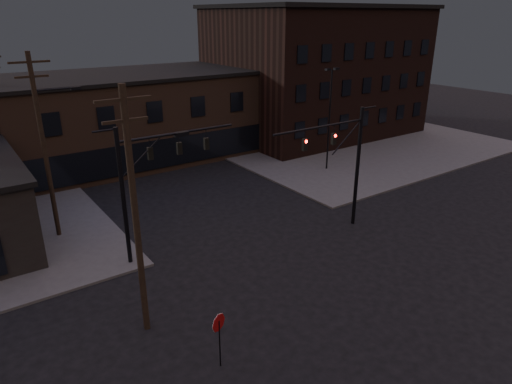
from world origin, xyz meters
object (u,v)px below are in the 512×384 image
Objects in this scene: traffic_signal_near at (346,157)px; car_crossing at (124,160)px; parked_car_lot_b at (342,132)px; traffic_signal_far at (144,177)px; parked_car_lot_a at (298,135)px; stop_sign at (219,328)px.

traffic_signal_near is 1.92× the size of car_crossing.
traffic_signal_near is 1.80× the size of parked_car_lot_b.
traffic_signal_far is 28.29m from parked_car_lot_a.
traffic_signal_far is at bearing 139.97° from parked_car_lot_a.
traffic_signal_near is 12.57m from traffic_signal_far.
traffic_signal_near reaches higher than stop_sign.
stop_sign is at bearing 152.75° from parked_car_lot_a.
parked_car_lot_a is at bearing -5.05° from car_crossing.
stop_sign is at bearing -97.32° from traffic_signal_far.
traffic_signal_far is at bearing 82.68° from stop_sign.
stop_sign is 0.57× the size of parked_car_lot_a.
parked_car_lot_b is 1.06× the size of car_crossing.
traffic_signal_far is 32.27m from parked_car_lot_b.
traffic_signal_far is at bearing 163.83° from traffic_signal_near.
car_crossing is (4.82, 17.60, -4.33)m from traffic_signal_far.
parked_car_lot_a is at bearing 57.50° from traffic_signal_near.
parked_car_lot_b is at bearing 44.73° from traffic_signal_near.
parked_car_lot_b is at bearing 37.54° from stop_sign.
traffic_signal_near is 1.83× the size of parked_car_lot_a.
stop_sign is at bearing -99.18° from car_crossing.
traffic_signal_near is 22.09m from parked_car_lot_a.
traffic_signal_far is at bearing -102.02° from car_crossing.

